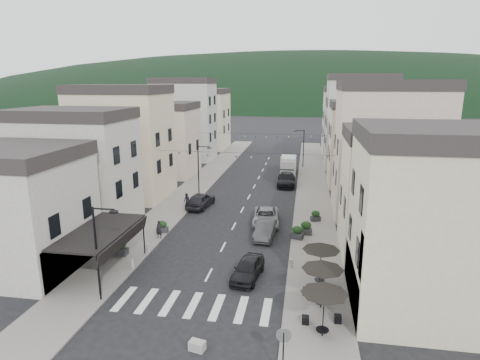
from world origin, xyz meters
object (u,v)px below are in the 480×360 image
Objects in this scene: parked_car_a at (248,269)px; pedestrian_b at (187,200)px; parked_car_b at (265,230)px; delivery_van at (289,165)px; pedestrian_a at (159,229)px; parked_car_c at (266,217)px; parked_car_d at (286,179)px; parked_car_e at (201,200)px.

pedestrian_b is (-8.77, 14.50, 0.19)m from parked_car_a.
delivery_van is (0.80, 25.70, 0.57)m from parked_car_b.
pedestrian_a is at bearing 153.52° from parked_car_a.
parked_car_b is at bearing 17.39° from pedestrian_a.
parked_car_c is 0.94× the size of parked_car_d.
pedestrian_a is at bearing -110.19° from delivery_van.
parked_car_d is at bearing 94.57° from parked_car_a.
parked_car_d is at bearing 83.51° from pedestrian_b.
pedestrian_a is (-8.60, 5.77, 0.18)m from parked_car_a.
parked_car_e is at bearing 139.72° from parked_car_b.
pedestrian_a is at bearing -117.31° from parked_car_d.
parked_car_c is 3.42× the size of pedestrian_a.
parked_car_a is 16.95m from pedestrian_b.
pedestrian_b is (-9.99, -18.89, -0.39)m from delivery_van.
pedestrian_b reaches higher than pedestrian_a.
parked_car_b is 0.91× the size of parked_car_e.
parked_car_a is at bearing -94.29° from parked_car_d.
delivery_van reaches higher than parked_car_a.
delivery_van is (1.22, 33.39, 0.58)m from parked_car_a.
parked_car_d is 1.02× the size of delivery_van.
pedestrian_a is at bearing -54.71° from pedestrian_b.
pedestrian_a reaches higher than parked_car_a.
delivery_van reaches higher than parked_car_c.
parked_car_c is 8.57m from parked_car_e.
delivery_van reaches higher than parked_car_e.
parked_car_a is at bearing -95.23° from parked_car_c.
delivery_van reaches higher than pedestrian_a.
parked_car_a is at bearing -24.65° from pedestrian_b.
delivery_van reaches higher than parked_car_b.
parked_car_b is 2.80× the size of pedestrian_b.
parked_car_a is 7.71m from parked_car_b.
parked_car_c is 3.40× the size of pedestrian_b.
parked_car_a is 10.36m from pedestrian_a.
delivery_van reaches higher than parked_car_d.
parked_car_a is at bearing 123.64° from parked_car_e.
delivery_van is (8.62, 18.23, 0.47)m from parked_car_e.
parked_car_b is at bearing -2.33° from pedestrian_b.
delivery_van is at bearing -107.68° from parked_car_e.
pedestrian_b is at bearing -118.48° from delivery_van.
parked_car_d reaches higher than parked_car_a.
parked_car_a is 0.87× the size of parked_car_e.
parked_car_e is at bearing 146.96° from parked_car_c.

